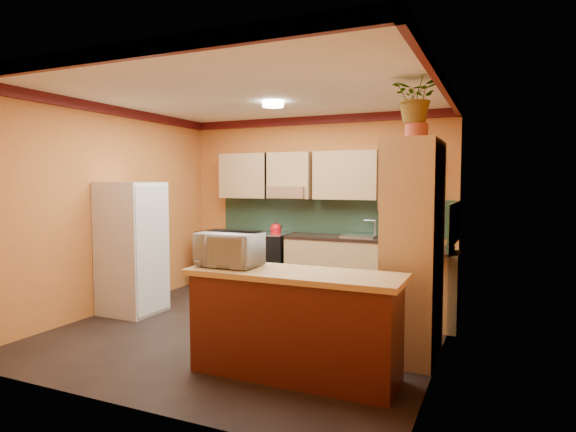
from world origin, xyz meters
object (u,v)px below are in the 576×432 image
object	(u,v)px
stove	(271,263)
fridge	(132,248)
breakfast_bar	(294,327)
base_cabinets_back	(309,267)
pantry	(413,249)
microwave	(229,249)

from	to	relation	value
stove	fridge	bearing A→B (deg)	-122.28
breakfast_bar	base_cabinets_back	bearing A→B (deg)	109.06
base_cabinets_back	pantry	xyz separation A→B (m)	(1.84, -1.91, 0.61)
stove	fridge	size ratio (longest dim) A/B	0.54
breakfast_bar	microwave	world-z (taller)	microwave
pantry	microwave	size ratio (longest dim) A/B	3.77
breakfast_bar	stove	bearing A→B (deg)	119.46
microwave	base_cabinets_back	bearing A→B (deg)	96.54
fridge	pantry	world-z (taller)	pantry
fridge	breakfast_bar	distance (m)	2.97
microwave	breakfast_bar	bearing A→B (deg)	-0.21
base_cabinets_back	stove	xyz separation A→B (m)	(-0.63, -0.00, 0.02)
base_cabinets_back	pantry	world-z (taller)	pantry
fridge	pantry	size ratio (longest dim) A/B	0.81
stove	breakfast_bar	size ratio (longest dim) A/B	0.51
stove	microwave	distance (m)	3.07
fridge	microwave	distance (m)	2.36
fridge	pantry	xyz separation A→B (m)	(3.60, -0.11, 0.20)
base_cabinets_back	breakfast_bar	size ratio (longest dim) A/B	2.03
stove	breakfast_bar	xyz separation A→B (m)	(1.61, -2.85, -0.02)
base_cabinets_back	stove	world-z (taller)	stove
base_cabinets_back	stove	bearing A→B (deg)	-180.00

